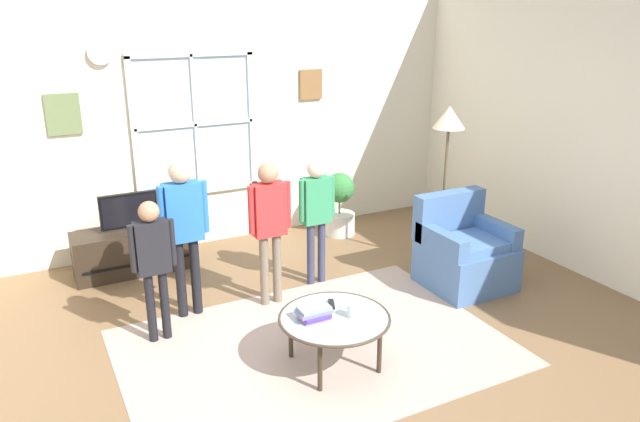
# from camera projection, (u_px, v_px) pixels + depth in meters

# --- Properties ---
(ground_plane) EXTENTS (6.46, 6.41, 0.02)m
(ground_plane) POSITION_uv_depth(u_px,v_px,m) (343.00, 364.00, 4.59)
(ground_plane) COLOR brown
(back_wall) EXTENTS (5.86, 0.17, 2.94)m
(back_wall) POSITION_uv_depth(u_px,v_px,m) (212.00, 113.00, 6.60)
(back_wall) COLOR silver
(back_wall) RESTS_ON ground_plane
(side_wall_right) EXTENTS (0.12, 5.81, 2.94)m
(side_wall_right) POSITION_uv_depth(u_px,v_px,m) (635.00, 136.00, 5.41)
(side_wall_right) COLOR silver
(side_wall_right) RESTS_ON ground_plane
(area_rug) EXTENTS (2.96, 2.08, 0.01)m
(area_rug) POSITION_uv_depth(u_px,v_px,m) (315.00, 347.00, 4.79)
(area_rug) COLOR tan
(area_rug) RESTS_ON ground_plane
(tv_stand) EXTENTS (1.15, 0.43, 0.46)m
(tv_stand) POSITION_uv_depth(u_px,v_px,m) (133.00, 251.00, 6.11)
(tv_stand) COLOR #2D2319
(tv_stand) RESTS_ON ground_plane
(television) EXTENTS (0.56, 0.08, 0.38)m
(television) POSITION_uv_depth(u_px,v_px,m) (129.00, 211.00, 5.97)
(television) COLOR #4C4C4C
(television) RESTS_ON tv_stand
(armchair) EXTENTS (0.76, 0.74, 0.87)m
(armchair) POSITION_uv_depth(u_px,v_px,m) (464.00, 253.00, 5.79)
(armchair) COLOR #476B9E
(armchair) RESTS_ON ground_plane
(coffee_table) EXTENTS (0.84, 0.84, 0.41)m
(coffee_table) POSITION_uv_depth(u_px,v_px,m) (334.00, 319.00, 4.45)
(coffee_table) COLOR #99B2B7
(coffee_table) RESTS_ON ground_plane
(book_stack) EXTENTS (0.25, 0.18, 0.10)m
(book_stack) POSITION_uv_depth(u_px,v_px,m) (314.00, 312.00, 4.41)
(book_stack) COLOR #BC66B8
(book_stack) RESTS_ON coffee_table
(cup) EXTENTS (0.09, 0.09, 0.10)m
(cup) POSITION_uv_depth(u_px,v_px,m) (353.00, 310.00, 4.43)
(cup) COLOR white
(cup) RESTS_ON coffee_table
(remote_near_books) EXTENTS (0.09, 0.14, 0.02)m
(remote_near_books) POSITION_uv_depth(u_px,v_px,m) (331.00, 304.00, 4.61)
(remote_near_books) COLOR black
(remote_near_books) RESTS_ON coffee_table
(person_blue_shirt) EXTENTS (0.42, 0.19, 1.39)m
(person_blue_shirt) POSITION_uv_depth(u_px,v_px,m) (184.00, 221.00, 5.04)
(person_blue_shirt) COLOR black
(person_blue_shirt) RESTS_ON ground_plane
(person_red_shirt) EXTENTS (0.40, 0.18, 1.32)m
(person_red_shirt) POSITION_uv_depth(u_px,v_px,m) (269.00, 218.00, 5.26)
(person_red_shirt) COLOR #726656
(person_red_shirt) RESTS_ON ground_plane
(person_black_shirt) EXTENTS (0.36, 0.16, 1.18)m
(person_black_shirt) POSITION_uv_depth(u_px,v_px,m) (153.00, 255.00, 4.68)
(person_black_shirt) COLOR black
(person_black_shirt) RESTS_ON ground_plane
(person_green_shirt) EXTENTS (0.37, 0.17, 1.24)m
(person_green_shirt) POSITION_uv_depth(u_px,v_px,m) (316.00, 208.00, 5.69)
(person_green_shirt) COLOR #333851
(person_green_shirt) RESTS_ON ground_plane
(potted_plant_by_window) EXTENTS (0.37, 0.37, 0.75)m
(potted_plant_by_window) POSITION_uv_depth(u_px,v_px,m) (339.00, 204.00, 7.09)
(potted_plant_by_window) COLOR silver
(potted_plant_by_window) RESTS_ON ground_plane
(floor_lamp) EXTENTS (0.32, 0.32, 1.66)m
(floor_lamp) POSITION_uv_depth(u_px,v_px,m) (448.00, 133.00, 5.95)
(floor_lamp) COLOR black
(floor_lamp) RESTS_ON ground_plane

